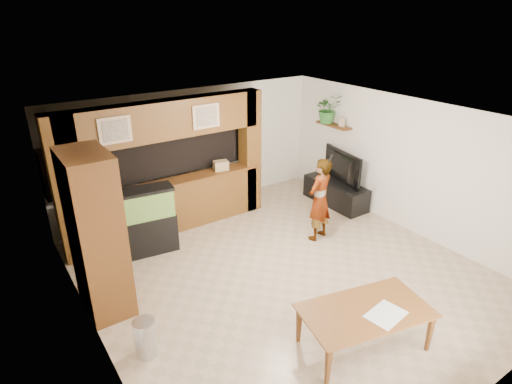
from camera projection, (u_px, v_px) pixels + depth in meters
floor at (284, 273)px, 7.21m from camera, size 6.50×6.50×0.00m
ceiling at (288, 122)px, 6.17m from camera, size 6.50×6.50×0.00m
wall_back at (192, 150)px, 9.15m from camera, size 6.00×0.00×6.00m
wall_left at (89, 263)px, 5.14m from camera, size 0.00×6.50×6.50m
wall_right at (408, 166)px, 8.24m from camera, size 0.00×6.50×6.50m
partition at (162, 166)px, 8.19m from camera, size 4.20×0.99×2.60m
wall_clock at (65, 189)px, 5.67m from camera, size 0.05×0.25×0.25m
wall_shelf at (333, 125)px, 9.48m from camera, size 0.25×0.90×0.04m
pantry_cabinet at (96, 235)px, 5.96m from camera, size 0.60×0.99×2.41m
trash_can at (145, 338)px, 5.44m from camera, size 0.29×0.29×0.52m
aquarium at (143, 222)px, 7.58m from camera, size 1.12×0.42×1.24m
tv_stand at (335, 193)px, 9.63m from camera, size 0.57×1.56×0.52m
television at (338, 167)px, 9.38m from camera, size 0.36×1.25×0.72m
photo_frame at (342, 122)px, 9.24m from camera, size 0.05×0.14×0.19m
potted_plant at (328, 109)px, 9.45m from camera, size 0.72×0.68×0.64m
person at (320, 200)px, 7.99m from camera, size 0.67×0.52×1.62m
microphone at (331, 158)px, 7.55m from camera, size 0.03×0.09×0.15m
dining_table at (365, 330)px, 5.53m from camera, size 1.83×1.28×0.58m
newspaper_a at (386, 315)px, 5.36m from camera, size 0.54×0.43×0.01m
counter_box at (221, 165)px, 8.73m from camera, size 0.33×0.26×0.19m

